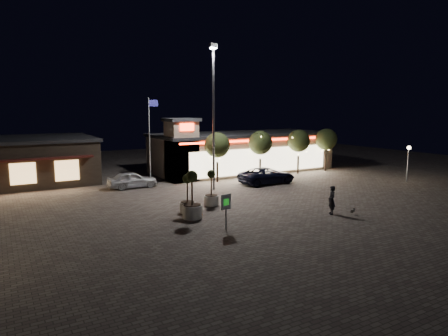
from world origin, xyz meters
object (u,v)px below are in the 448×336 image
white_sedan (132,180)px  planter_left (188,201)px  pedestrian (332,200)px  valet_sign (226,205)px  planter_mid (192,204)px  pickup_truck (267,175)px

white_sedan → planter_left: (0.72, -10.21, 0.08)m
white_sedan → pedestrian: pedestrian is taller
planter_left → valet_sign: (0.34, -4.63, 0.66)m
planter_mid → valet_sign: size_ratio=1.48×
pickup_truck → white_sedan: size_ratio=1.27×
white_sedan → pedestrian: bearing=-149.1°
pickup_truck → pedestrian: bearing=165.8°
pedestrian → planter_left: size_ratio=0.72×
planter_left → planter_mid: planter_mid is taller
white_sedan → planter_mid: bearing=-177.2°
white_sedan → pedestrian: (8.93, -15.39, 0.22)m
pickup_truck → planter_left: bearing=118.0°
planter_left → planter_mid: bearing=-102.3°
pedestrian → planter_mid: 9.31m
white_sedan → valet_sign: valet_sign is taller
white_sedan → valet_sign: size_ratio=2.05×
planter_left → valet_sign: 4.69m
pickup_truck → planter_mid: 13.41m
valet_sign → white_sedan: bearing=94.1°
pickup_truck → planter_left: (-10.92, -5.93, 0.05)m
valet_sign → pedestrian: bearing=-4.0°
pickup_truck → valet_sign: size_ratio=2.61×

